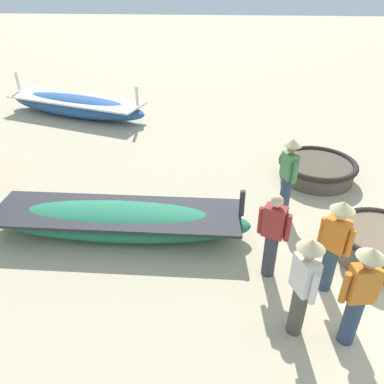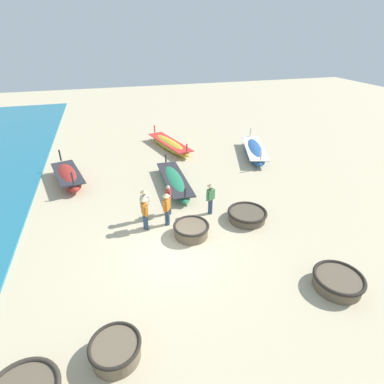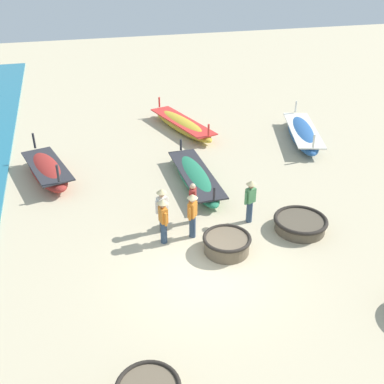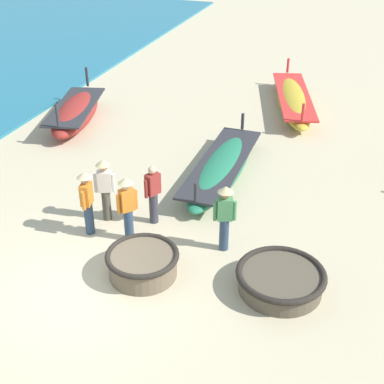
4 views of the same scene
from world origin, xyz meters
name	(u,v)px [view 3 (image 3 of 4)]	position (x,y,z in m)	size (l,w,h in m)	color
ground_plane	(207,273)	(0.00, 0.00, 0.00)	(80.00, 80.00, 0.00)	#C6B793
coracle_tilted	(300,223)	(3.86, 1.35, 0.27)	(1.89, 1.89, 0.48)	brown
coracle_center	(227,243)	(0.95, 0.88, 0.32)	(1.59, 1.59, 0.58)	brown
long_boat_red_hull	(303,133)	(7.92, 8.77, 0.37)	(2.86, 5.47, 1.29)	#285693
long_boat_ochre_hull	(48,171)	(-4.62, 7.82, 0.42)	(2.24, 4.29, 1.46)	maroon
long_boat_blue_hull	(196,177)	(1.32, 5.71, 0.31)	(1.24, 5.16, 1.06)	#237551
long_boat_green_hull	(182,125)	(2.35, 11.77, 0.34)	(2.57, 5.67, 1.17)	gold
fisherman_hauling	(193,202)	(0.38, 2.89, 0.84)	(0.34, 0.49, 1.57)	#383842
fisherman_with_hat	(250,199)	(2.35, 2.36, 0.96)	(0.50, 0.36, 1.67)	#2D425B
fisherman_by_coracle	(163,218)	(-0.90, 1.94, 0.96)	(0.36, 0.52, 1.67)	#2D425B
fisherman_crouching	(192,213)	(0.11, 2.00, 0.96)	(0.39, 0.43, 1.67)	#2D425B
fisherman_standing_right	(162,207)	(-0.79, 2.64, 0.96)	(0.50, 0.36, 1.67)	#4C473D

